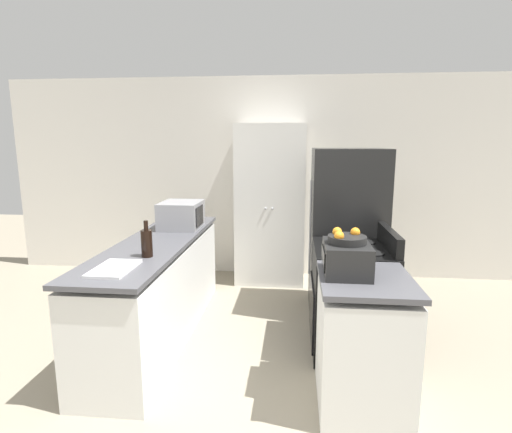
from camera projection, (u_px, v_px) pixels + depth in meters
wall_back at (267, 178)px, 5.30m from camera, size 7.00×0.06×2.60m
counter_left at (159, 290)px, 3.65m from camera, size 0.60×2.36×0.90m
counter_right at (363, 344)px, 2.68m from camera, size 0.60×0.71×0.90m
pantry_cabinet at (270, 205)px, 5.02m from camera, size 0.85×0.58×1.99m
stove at (351, 298)px, 3.40m from camera, size 0.66×0.74×1.06m
refrigerator at (346, 233)px, 4.10m from camera, size 0.74×0.76×1.71m
microwave at (181, 215)px, 4.06m from camera, size 0.40×0.45×0.27m
wine_bottle at (147, 243)px, 3.04m from camera, size 0.09×0.09×0.28m
toaster_oven at (346, 259)px, 2.64m from camera, size 0.30×0.39×0.21m
fruit_bowl at (346, 238)px, 2.62m from camera, size 0.25×0.25×0.09m
cutting_board at (114, 269)px, 2.74m from camera, size 0.25×0.39×0.02m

